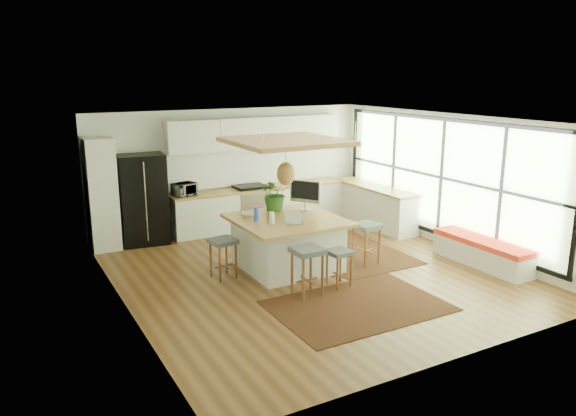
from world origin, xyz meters
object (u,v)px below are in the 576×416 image
laptop (294,217)px  microwave (184,188)px  stool_near_right (339,266)px  island_plant (275,197)px  stool_right_back (333,235)px  stool_left_side (223,258)px  island (287,243)px  fridge (143,200)px  monitor (305,197)px  stool_right_front (366,245)px  stool_near_left (307,273)px

laptop → microwave: 3.25m
stool_near_right → island_plant: (-0.22, 1.85, 0.84)m
laptop → island_plant: 1.03m
stool_near_right → island_plant: bearing=96.8°
stool_near_right → stool_right_back: size_ratio=0.93×
stool_left_side → island: bearing=-4.1°
fridge → island_plant: 2.91m
monitor → island_plant: bearing=-150.5°
island → stool_near_right: (0.32, -1.20, -0.11)m
stool_right_front → microwave: 4.10m
stool_left_side → fridge: bearing=103.8°
island → stool_right_back: 1.28m
island → island_plant: 0.98m
stool_near_right → stool_right_back: (0.90, 1.54, 0.00)m
fridge → island: 3.38m
stool_near_left → island_plant: size_ratio=1.15×
stool_near_right → stool_right_front: (1.08, 0.70, 0.00)m
fridge → island: size_ratio=1.01×
fridge → island_plant: size_ratio=2.75×
stool_near_left → stool_near_right: size_ratio=1.25×
stool_left_side → island_plant: size_ratio=1.04×
stool_left_side → monitor: bearing=9.8°
fridge → stool_near_right: 4.57m
island_plant → laptop: bearing=-99.2°
island → stool_right_front: 1.49m
island_plant → stool_near_right: bearing=-83.2°
stool_left_side → island_plant: (1.32, 0.57, 0.84)m
island_plant → stool_left_side: bearing=-156.8°
monitor → island_plant: monitor is taller
monitor → island_plant: (-0.51, 0.25, 0.00)m
microwave → island_plant: island_plant is taller
island_plant → island: bearing=-98.9°
fridge → stool_left_side: (0.66, -2.68, -0.57)m
stool_near_left → microwave: (-0.67, 4.00, 0.73)m
monitor → island: bearing=-90.7°
stool_right_front → stool_right_back: (-0.17, 0.84, 0.00)m
stool_left_side → monitor: size_ratio=1.12×
laptop → microwave: size_ratio=0.65×
monitor → stool_near_right: bearing=-44.2°
island → stool_right_back: (1.23, 0.34, -0.11)m
stool_right_back → microwave: bearing=132.5°
fridge → island: fridge is taller
fridge → stool_right_back: fridge is taller
stool_right_back → stool_left_side: bearing=-174.1°
island → island_plant: size_ratio=2.73×
stool_right_back → monitor: bearing=174.4°
stool_right_front → island_plant: island_plant is taller
island → microwave: (-0.99, 2.75, 0.62)m
stool_left_side → stool_right_back: bearing=5.9°
island → stool_near_right: size_ratio=2.95×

